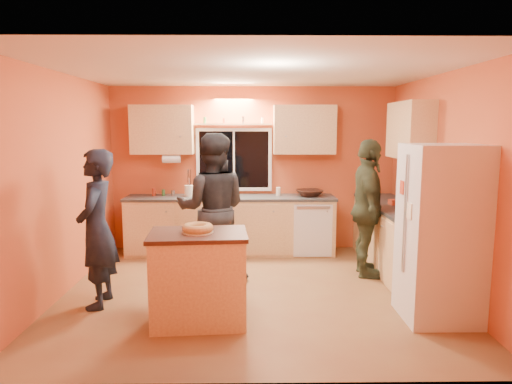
{
  "coord_description": "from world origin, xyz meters",
  "views": [
    {
      "loc": [
        -0.04,
        -5.29,
        1.97
      ],
      "look_at": [
        0.03,
        0.4,
        1.15
      ],
      "focal_mm": 32.0,
      "sensor_mm": 36.0,
      "label": 1
    }
  ],
  "objects_px": {
    "person_left": "(97,229)",
    "person_right": "(368,208)",
    "island": "(199,277)",
    "refrigerator": "(441,233)",
    "person_center": "(212,209)"
  },
  "relations": [
    {
      "from": "refrigerator",
      "to": "person_right",
      "type": "distance_m",
      "value": 1.44
    },
    {
      "from": "refrigerator",
      "to": "island",
      "type": "bearing_deg",
      "value": -178.28
    },
    {
      "from": "refrigerator",
      "to": "person_center",
      "type": "relative_size",
      "value": 0.95
    },
    {
      "from": "person_right",
      "to": "person_left",
      "type": "bearing_deg",
      "value": 113.6
    },
    {
      "from": "island",
      "to": "person_left",
      "type": "bearing_deg",
      "value": 153.81
    },
    {
      "from": "person_left",
      "to": "person_right",
      "type": "distance_m",
      "value": 3.37
    },
    {
      "from": "refrigerator",
      "to": "person_left",
      "type": "relative_size",
      "value": 1.04
    },
    {
      "from": "island",
      "to": "person_left",
      "type": "relative_size",
      "value": 0.58
    },
    {
      "from": "person_left",
      "to": "person_right",
      "type": "bearing_deg",
      "value": 103.77
    },
    {
      "from": "person_center",
      "to": "person_right",
      "type": "height_order",
      "value": "person_center"
    },
    {
      "from": "refrigerator",
      "to": "island",
      "type": "distance_m",
      "value": 2.49
    },
    {
      "from": "island",
      "to": "person_right",
      "type": "bearing_deg",
      "value": 31.06
    },
    {
      "from": "refrigerator",
      "to": "person_right",
      "type": "relative_size",
      "value": 0.99
    },
    {
      "from": "refrigerator",
      "to": "person_left",
      "type": "bearing_deg",
      "value": 173.77
    },
    {
      "from": "island",
      "to": "person_left",
      "type": "distance_m",
      "value": 1.31
    }
  ]
}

